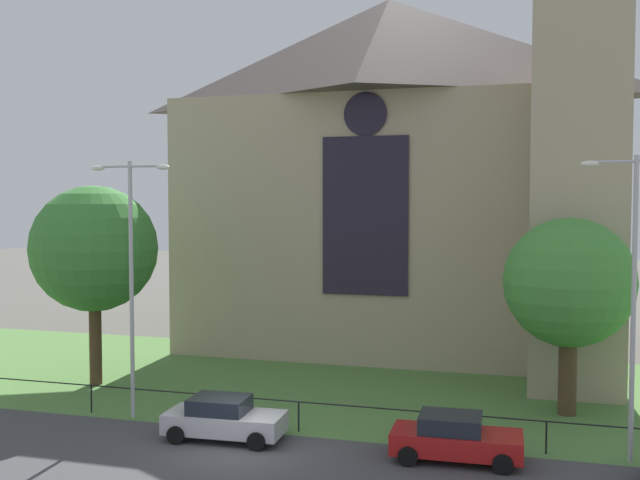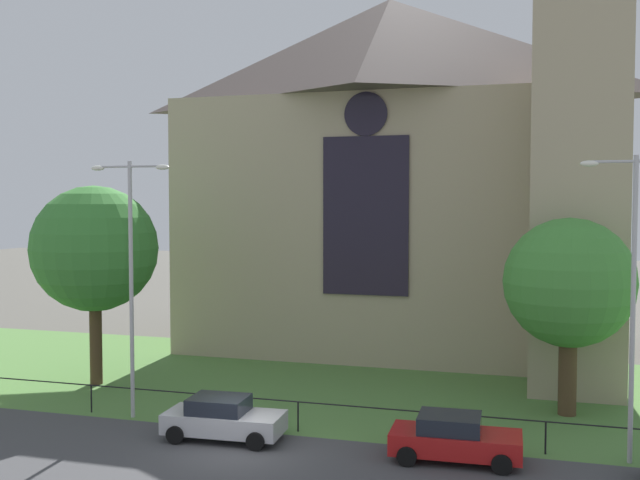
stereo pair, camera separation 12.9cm
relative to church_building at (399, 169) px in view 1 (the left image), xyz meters
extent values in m
plane|color=#56544C|center=(-2.07, -8.92, -10.27)|extent=(160.00, 160.00, 0.00)
cube|color=#424244|center=(-2.07, -20.92, -10.27)|extent=(120.00, 8.00, 0.01)
cube|color=#517F3D|center=(-2.07, -10.92, -10.27)|extent=(120.00, 20.00, 0.01)
cube|color=tan|center=(-0.77, 0.63, -3.27)|extent=(22.00, 12.00, 14.00)
pyramid|color=#594C47|center=(-0.77, 0.63, 6.73)|extent=(22.00, 12.00, 6.00)
cube|color=black|center=(-0.77, -5.42, -2.57)|extent=(4.40, 0.16, 8.00)
cylinder|color=black|center=(-0.77, -5.42, 2.53)|extent=(2.20, 0.15, 2.20)
cube|color=tan|center=(9.23, -7.37, -1.27)|extent=(4.00, 4.00, 18.00)
cylinder|color=black|center=(-0.77, -16.42, -9.17)|extent=(34.78, 0.05, 0.05)
cylinder|color=black|center=(-9.47, -16.42, -9.72)|extent=(0.06, 0.07, 1.10)
cylinder|color=black|center=(-0.77, -16.42, -9.72)|extent=(0.06, 0.07, 1.10)
cylinder|color=black|center=(7.92, -16.42, -9.72)|extent=(0.07, 0.07, 1.10)
cylinder|color=#4C3823|center=(-11.93, -12.30, -8.22)|extent=(0.56, 0.56, 4.11)
sphere|color=#387F33|center=(-11.93, -12.30, -3.99)|extent=(5.77, 5.77, 5.77)
cylinder|color=#4C3823|center=(8.78, -11.39, -8.59)|extent=(0.71, 0.71, 3.35)
sphere|color=#428C38|center=(8.78, -11.39, -5.01)|extent=(5.09, 5.09, 5.09)
cylinder|color=#B2B2B7|center=(-7.54, -16.52, -5.28)|extent=(0.16, 0.16, 9.99)
cylinder|color=#B2B2B7|center=(-8.24, -16.52, -0.49)|extent=(1.40, 0.10, 0.10)
cylinder|color=#B2B2B7|center=(-6.84, -16.52, -0.49)|extent=(1.40, 0.10, 0.10)
ellipsoid|color=white|center=(-8.94, -16.52, -0.54)|extent=(0.57, 0.26, 0.20)
ellipsoid|color=white|center=(-6.14, -16.52, -0.54)|extent=(0.57, 0.26, 0.20)
cylinder|color=#B2B2B7|center=(10.53, -16.52, -5.32)|extent=(0.16, 0.16, 9.91)
cylinder|color=#B2B2B7|center=(9.83, -16.52, -0.56)|extent=(1.40, 0.10, 0.10)
ellipsoid|color=white|center=(9.13, -16.52, -0.61)|extent=(0.57, 0.26, 0.20)
cube|color=#B7B7BC|center=(-3.01, -18.00, -9.66)|extent=(4.28, 1.99, 0.70)
cube|color=black|center=(-3.21, -18.01, -9.04)|extent=(2.07, 1.69, 0.55)
cylinder|color=black|center=(-1.59, -17.03, -9.95)|extent=(0.65, 0.25, 0.64)
cylinder|color=black|center=(-1.50, -18.83, -9.95)|extent=(0.65, 0.25, 0.64)
cylinder|color=black|center=(-4.52, -17.17, -9.95)|extent=(0.65, 0.25, 0.64)
cylinder|color=black|center=(-4.44, -18.96, -9.95)|extent=(0.65, 0.25, 0.64)
cube|color=#B21919|center=(5.11, -17.91, -9.66)|extent=(4.26, 1.95, 0.70)
cube|color=black|center=(4.91, -17.92, -9.04)|extent=(2.06, 1.67, 0.55)
cylinder|color=black|center=(6.55, -16.96, -9.95)|extent=(0.65, 0.24, 0.64)
cylinder|color=black|center=(6.61, -18.76, -9.95)|extent=(0.65, 0.24, 0.64)
cylinder|color=black|center=(3.61, -17.06, -9.95)|extent=(0.65, 0.24, 0.64)
cylinder|color=black|center=(3.67, -18.86, -9.95)|extent=(0.65, 0.24, 0.64)
camera|label=1|loc=(7.46, -42.01, -1.81)|focal=41.76mm
camera|label=2|loc=(7.58, -41.98, -1.81)|focal=41.76mm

